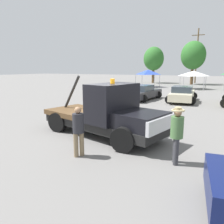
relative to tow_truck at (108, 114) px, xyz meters
name	(u,v)px	position (x,y,z in m)	size (l,w,h in m)	color
ground_plane	(102,135)	(-0.34, 0.09, -0.95)	(160.00, 160.00, 0.00)	slate
tow_truck	(108,114)	(0.00, 0.00, 0.00)	(6.03, 3.30, 2.51)	black
person_near_truck	(177,131)	(3.09, -1.44, 0.08)	(0.39, 0.39, 1.74)	#38383D
person_at_hood	(78,128)	(0.17, -2.31, 0.00)	(0.37, 0.37, 1.65)	#847051
parked_car_tan	(108,91)	(-5.89, 11.11, -0.30)	(2.71, 4.55, 1.34)	tan
parked_car_charcoal	(142,92)	(-2.42, 11.14, -0.30)	(2.88, 4.93, 1.34)	#2D2D33
parked_car_cream	(182,94)	(1.09, 11.51, -0.30)	(2.63, 4.93, 1.34)	beige
canopy_tent_blue	(148,72)	(-6.19, 24.47, 1.29)	(2.92, 2.92, 2.61)	#9E9EA3
canopy_tent_white	(194,73)	(0.39, 24.19, 1.17)	(3.08, 3.08, 2.48)	#9E9EA3
tree_left	(193,55)	(-0.95, 33.12, 4.03)	(4.15, 4.15, 7.41)	brown
tree_right	(154,59)	(-8.15, 33.80, 3.62)	(3.81, 3.81, 6.81)	brown
traffic_cone	(135,113)	(-0.34, 4.09, -0.69)	(0.40, 0.40, 0.55)	black
utility_pole	(197,55)	(-0.78, 36.60, 4.30)	(2.20, 0.24, 9.96)	brown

